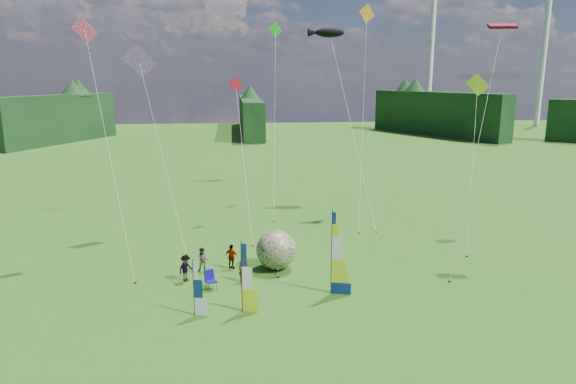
{
  "coord_description": "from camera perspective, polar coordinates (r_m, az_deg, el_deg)",
  "views": [
    {
      "loc": [
        -3.99,
        -23.47,
        11.73
      ],
      "look_at": [
        -1.0,
        4.0,
        5.5
      ],
      "focal_mm": 32.0,
      "sensor_mm": 36.0,
      "label": 1
    }
  ],
  "objects": [
    {
      "name": "spectator_b",
      "position": [
        32.02,
        -9.47,
        -7.48
      ],
      "size": [
        0.82,
        0.55,
        1.55
      ],
      "primitive_type": "imported",
      "rotation": [
        0.0,
        0.0,
        -0.26
      ],
      "color": "#66594C",
      "rests_on": "ground"
    },
    {
      "name": "small_kite_green",
      "position": [
        46.3,
        -1.49,
        8.92
      ],
      "size": [
        8.67,
        13.48,
        17.35
      ],
      "primitive_type": null,
      "rotation": [
        0.0,
        0.0,
        0.43
      ],
      "color": "green",
      "rests_on": "ground"
    },
    {
      "name": "spectator_a",
      "position": [
        30.32,
        -4.99,
        -8.51
      ],
      "size": [
        0.62,
        0.45,
        1.56
      ],
      "primitive_type": "imported",
      "rotation": [
        0.0,
        0.0,
        0.14
      ],
      "color": "#66594C",
      "rests_on": "ground"
    },
    {
      "name": "small_kite_orange",
      "position": [
        42.78,
        8.37,
        9.19
      ],
      "size": [
        8.78,
        12.82,
        18.41
      ],
      "primitive_type": null,
      "rotation": [
        0.0,
        0.0,
        0.34
      ],
      "color": "orange",
      "rests_on": "ground"
    },
    {
      "name": "small_kite_red",
      "position": [
        39.43,
        -4.98,
        4.44
      ],
      "size": [
        5.97,
        11.45,
        12.18
      ],
      "primitive_type": null,
      "rotation": [
        0.0,
        0.0,
        0.28
      ],
      "color": "red",
      "rests_on": "ground"
    },
    {
      "name": "kite_whale",
      "position": [
        44.91,
        6.97,
        8.77
      ],
      "size": [
        7.83,
        17.31,
        17.43
      ],
      "primitive_type": null,
      "rotation": [
        0.0,
        0.0,
        -0.2
      ],
      "color": "black",
      "rests_on": "ground"
    },
    {
      "name": "small_kite_yellow",
      "position": [
        38.67,
        19.9,
        3.81
      ],
      "size": [
        8.97,
        11.22,
        12.51
      ],
      "primitive_type": null,
      "rotation": [
        0.0,
        0.0,
        -0.35
      ],
      "color": "yellow",
      "rests_on": "ground"
    },
    {
      "name": "spectator_c",
      "position": [
        30.85,
        -11.29,
        -8.3
      ],
      "size": [
        0.95,
        1.04,
        1.6
      ],
      "primitive_type": "imported",
      "rotation": [
        0.0,
        0.0,
        0.88
      ],
      "color": "#66594C",
      "rests_on": "ground"
    },
    {
      "name": "side_banner_left",
      "position": [
        26.25,
        -5.17,
        -9.51
      ],
      "size": [
        1.01,
        0.32,
        3.66
      ],
      "primitive_type": null,
      "rotation": [
        0.0,
        0.0,
        -0.23
      ],
      "color": "#CBDD1C",
      "rests_on": "ground"
    },
    {
      "name": "bol_inflatable",
      "position": [
        31.99,
        -1.34,
        -6.43
      ],
      "size": [
        2.88,
        2.88,
        2.49
      ],
      "primitive_type": "sphere",
      "rotation": [
        0.0,
        0.0,
        0.17
      ],
      "color": "#000B6F",
      "rests_on": "ground"
    },
    {
      "name": "side_banner_far",
      "position": [
        26.3,
        -10.44,
        -10.53
      ],
      "size": [
        0.87,
        0.32,
        2.9
      ],
      "primitive_type": null,
      "rotation": [
        0.0,
        0.0,
        -0.25
      ],
      "color": "white",
      "rests_on": "ground"
    },
    {
      "name": "camp_chair",
      "position": [
        29.58,
        -8.56,
        -9.66
      ],
      "size": [
        0.83,
        0.83,
        1.09
      ],
      "primitive_type": null,
      "rotation": [
        0.0,
        0.0,
        0.42
      ],
      "color": "#0C0A69",
      "rests_on": "ground"
    },
    {
      "name": "kite_rainbow_delta",
      "position": [
        37.37,
        -13.95,
        5.78
      ],
      "size": [
        9.48,
        12.38,
        14.92
      ],
      "primitive_type": null,
      "rotation": [
        0.0,
        0.0,
        0.17
      ],
      "color": "#F83B3D",
      "rests_on": "ground"
    },
    {
      "name": "feather_banner_main",
      "position": [
        28.15,
        4.85,
        -6.84
      ],
      "size": [
        1.25,
        0.41,
        4.67
      ],
      "primitive_type": null,
      "rotation": [
        0.0,
        0.0,
        -0.25
      ],
      "color": "navy",
      "rests_on": "ground"
    },
    {
      "name": "kite_parafoil",
      "position": [
        33.38,
        20.38,
        6.01
      ],
      "size": [
        11.1,
        11.54,
        16.59
      ],
      "primitive_type": null,
      "rotation": [
        0.0,
        0.0,
        -0.38
      ],
      "color": "red",
      "rests_on": "ground"
    },
    {
      "name": "treeline_ring",
      "position": [
        25.03,
        3.28,
        -5.31
      ],
      "size": [
        210.0,
        210.0,
        8.0
      ],
      "primitive_type": null,
      "color": "#1F441C",
      "rests_on": "ground"
    },
    {
      "name": "small_kite_pink",
      "position": [
        33.15,
        -19.38,
        5.51
      ],
      "size": [
        7.46,
        10.32,
        15.98
      ],
      "primitive_type": null,
      "rotation": [
        0.0,
        0.0,
        0.15
      ],
      "color": "#FF4581",
      "rests_on": "ground"
    },
    {
      "name": "spectator_d",
      "position": [
        32.31,
        -6.28,
        -7.17
      ],
      "size": [
        0.98,
        0.8,
        1.57
      ],
      "primitive_type": "imported",
      "rotation": [
        0.0,
        0.0,
        2.6
      ],
      "color": "#66594C",
      "rests_on": "ground"
    },
    {
      "name": "turbine_left",
      "position": [
        139.71,
        26.47,
        12.76
      ],
      "size": [
        8.0,
        1.2,
        30.0
      ],
      "primitive_type": null,
      "color": "silver",
      "rests_on": "ground"
    },
    {
      "name": "turbine_right",
      "position": [
        134.73,
        15.57,
        13.65
      ],
      "size": [
        8.0,
        1.2,
        30.0
      ],
      "primitive_type": null,
      "color": "silver",
      "rests_on": "ground"
    },
    {
      "name": "ground",
      "position": [
        26.54,
        3.17,
        -13.55
      ],
      "size": [
        220.0,
        220.0,
        0.0
      ],
      "primitive_type": "plane",
      "color": "#2A681A",
      "rests_on": "ground"
    }
  ]
}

